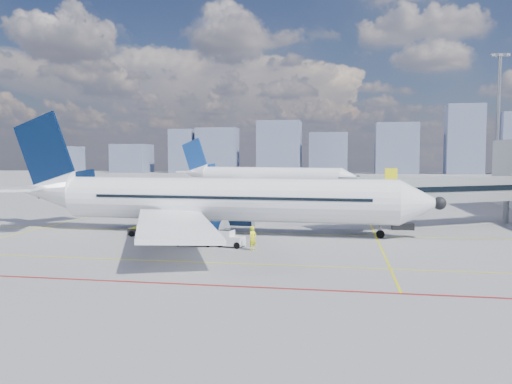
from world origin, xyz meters
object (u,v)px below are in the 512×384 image
at_px(baggage_tug, 230,238).
at_px(cargo_dolly, 195,234).
at_px(belt_loader, 150,230).
at_px(main_aircraft, 208,200).
at_px(ramp_worker, 253,238).
at_px(second_aircraft, 263,177).

height_order(baggage_tug, cargo_dolly, cargo_dolly).
bearing_deg(belt_loader, main_aircraft, 41.60).
distance_m(baggage_tug, cargo_dolly, 3.04).
xyz_separation_m(main_aircraft, belt_loader, (-4.76, -3.12, -2.64)).
height_order(baggage_tug, belt_loader, belt_loader).
xyz_separation_m(cargo_dolly, ramp_worker, (5.13, -1.28, -0.02)).
height_order(baggage_tug, ramp_worker, ramp_worker).
relative_size(baggage_tug, belt_loader, 0.42).
bearing_deg(ramp_worker, cargo_dolly, 112.27).
distance_m(second_aircraft, cargo_dolly, 63.83).
bearing_deg(second_aircraft, belt_loader, -75.29).
xyz_separation_m(baggage_tug, belt_loader, (-8.54, 4.15, -0.13)).
bearing_deg(ramp_worker, second_aircraft, 44.40).
bearing_deg(baggage_tug, main_aircraft, 130.20).
distance_m(cargo_dolly, belt_loader, 6.82).
bearing_deg(belt_loader, cargo_dolly, -27.37).
bearing_deg(cargo_dolly, second_aircraft, 93.05).
xyz_separation_m(cargo_dolly, belt_loader, (-5.52, 3.98, -0.41)).
bearing_deg(second_aircraft, main_aircraft, -70.53).
distance_m(second_aircraft, baggage_tug, 64.28).
height_order(second_aircraft, cargo_dolly, second_aircraft).
bearing_deg(ramp_worker, baggage_tug, 98.45).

